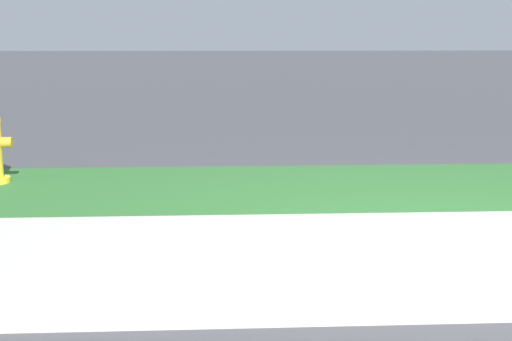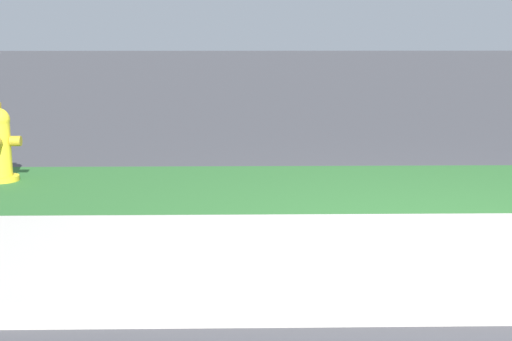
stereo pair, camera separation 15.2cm
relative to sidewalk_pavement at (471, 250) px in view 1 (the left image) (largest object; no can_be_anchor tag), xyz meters
name	(u,v)px [view 1 (the left image)]	position (x,y,z in m)	size (l,w,h in m)	color
ground_plane	(471,251)	(0.00, 0.00, -0.01)	(120.00, 120.00, 0.00)	#424247
sidewalk_pavement	(471,250)	(0.00, 0.00, 0.00)	(18.00, 1.80, 0.01)	#BCB7AD
grass_verge	(394,185)	(0.00, 1.87, 0.00)	(18.00, 1.94, 0.01)	#2D662D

